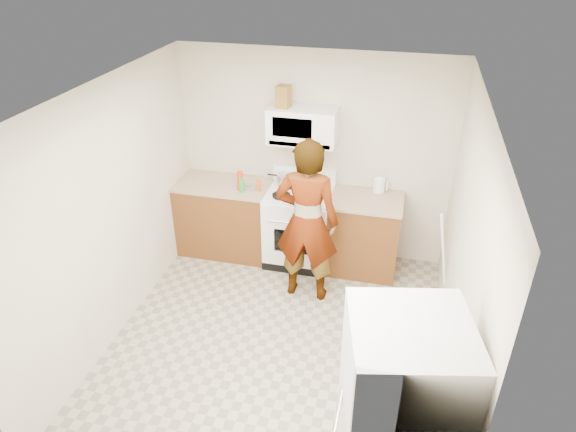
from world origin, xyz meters
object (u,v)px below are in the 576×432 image
(gas_range, at_px, (299,225))
(fridge, at_px, (397,428))
(person, at_px, (307,222))
(saucepan, at_px, (285,179))
(microwave, at_px, (303,125))
(kettle, at_px, (379,185))

(gas_range, bearing_deg, fridge, -66.20)
(person, distance_m, saucepan, 0.90)
(microwave, bearing_deg, saucepan, 174.20)
(microwave, xyz_separation_m, fridge, (1.29, -3.04, -0.85))
(person, xyz_separation_m, fridge, (1.07, -2.27, -0.08))
(gas_range, relative_size, saucepan, 5.60)
(person, bearing_deg, microwave, -73.80)
(microwave, xyz_separation_m, person, (0.22, -0.77, -0.77))
(saucepan, bearing_deg, gas_range, -35.95)
(person, bearing_deg, fridge, 115.32)
(microwave, bearing_deg, person, -74.01)
(gas_range, xyz_separation_m, microwave, (0.00, 0.13, 1.21))
(microwave, distance_m, person, 1.11)
(kettle, bearing_deg, microwave, 176.92)
(person, distance_m, fridge, 2.51)
(gas_range, distance_m, kettle, 1.06)
(gas_range, distance_m, microwave, 1.22)
(microwave, relative_size, person, 0.41)
(microwave, xyz_separation_m, kettle, (0.89, 0.10, -0.69))
(microwave, distance_m, fridge, 3.41)
(gas_range, height_order, fridge, fridge)
(microwave, relative_size, fridge, 0.45)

